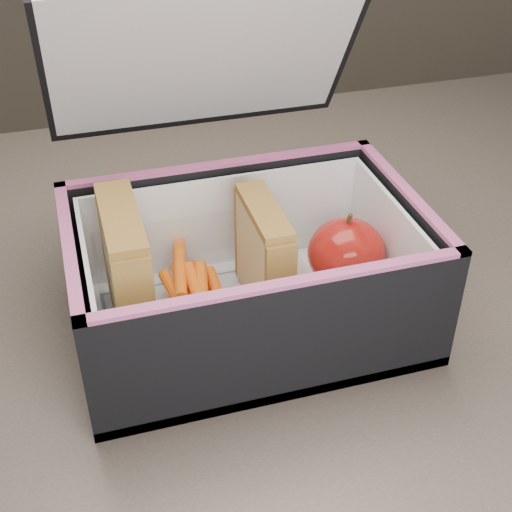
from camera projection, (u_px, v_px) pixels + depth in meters
The scene contains 8 objects.
kitchen_table at pixel (233, 354), 0.73m from camera, with size 1.20×0.80×0.75m.
lunch_bag at pixel (246, 264), 0.59m from camera, with size 0.29×0.29×0.27m.
plastic_tub at pixel (199, 287), 0.60m from camera, with size 0.16×0.11×0.07m, color white, non-canonical shape.
sandwich_left at pixel (127, 273), 0.57m from camera, with size 0.03×0.10×0.11m.
sandwich_right at pixel (264, 257), 0.60m from camera, with size 0.02×0.09×0.10m.
carrot_sticks at pixel (195, 300), 0.60m from camera, with size 0.05×0.15×0.03m.
paper_napkin at pixel (340, 286), 0.64m from camera, with size 0.07×0.08×0.01m, color white.
red_apple at pixel (346, 254), 0.62m from camera, with size 0.07×0.07×0.07m.
Camera 1 is at (-0.13, -0.52, 1.16)m, focal length 50.00 mm.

